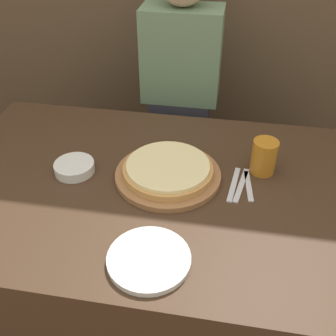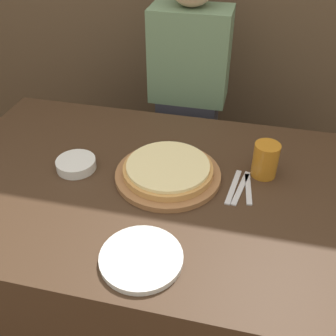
% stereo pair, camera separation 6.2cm
% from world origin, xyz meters
% --- Properties ---
extents(ground_plane, '(12.00, 12.00, 0.00)m').
position_xyz_m(ground_plane, '(0.00, 0.00, 0.00)').
color(ground_plane, brown).
extents(dining_table, '(1.52, 0.96, 0.74)m').
position_xyz_m(dining_table, '(0.00, 0.00, 0.37)').
color(dining_table, '#3D2819').
rests_on(dining_table, ground_plane).
extents(pizza_on_board, '(0.37, 0.37, 0.06)m').
position_xyz_m(pizza_on_board, '(0.04, 0.04, 0.76)').
color(pizza_on_board, '#99663D').
rests_on(pizza_on_board, dining_table).
extents(beer_glass, '(0.09, 0.09, 0.12)m').
position_xyz_m(beer_glass, '(0.37, 0.14, 0.80)').
color(beer_glass, '#B7701E').
rests_on(beer_glass, dining_table).
extents(dinner_plate, '(0.23, 0.23, 0.02)m').
position_xyz_m(dinner_plate, '(0.06, -0.33, 0.74)').
color(dinner_plate, silver).
rests_on(dinner_plate, dining_table).
extents(side_bowl, '(0.14, 0.14, 0.04)m').
position_xyz_m(side_bowl, '(-0.29, 0.02, 0.75)').
color(side_bowl, silver).
rests_on(side_bowl, dining_table).
extents(fork, '(0.04, 0.19, 0.00)m').
position_xyz_m(fork, '(0.27, 0.04, 0.74)').
color(fork, silver).
rests_on(fork, dining_table).
extents(dinner_knife, '(0.05, 0.19, 0.00)m').
position_xyz_m(dinner_knife, '(0.30, 0.04, 0.74)').
color(dinner_knife, silver).
rests_on(dinner_knife, dining_table).
extents(spoon, '(0.04, 0.16, 0.00)m').
position_xyz_m(spoon, '(0.32, 0.04, 0.74)').
color(spoon, silver).
rests_on(spoon, dining_table).
extents(diner_person, '(0.35, 0.20, 1.33)m').
position_xyz_m(diner_person, '(-0.01, 0.70, 0.66)').
color(diner_person, '#33333D').
rests_on(diner_person, ground_plane).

